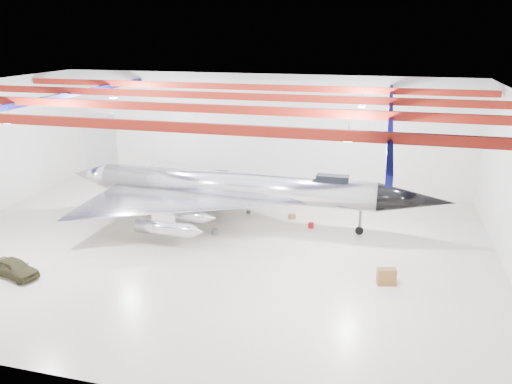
# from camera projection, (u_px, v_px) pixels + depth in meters

# --- Properties ---
(floor) EXTENTS (40.00, 40.00, 0.00)m
(floor) POSITION_uv_depth(u_px,v_px,m) (207.00, 247.00, 35.84)
(floor) COLOR beige
(floor) RESTS_ON ground
(wall_back) EXTENTS (40.00, 0.00, 40.00)m
(wall_back) POSITION_uv_depth(u_px,v_px,m) (259.00, 132.00, 47.95)
(wall_back) COLOR silver
(wall_back) RESTS_ON floor
(ceiling) EXTENTS (40.00, 40.00, 0.00)m
(ceiling) POSITION_uv_depth(u_px,v_px,m) (202.00, 92.00, 32.45)
(ceiling) COLOR #0A0F38
(ceiling) RESTS_ON wall_back
(ceiling_structure) EXTENTS (39.50, 29.50, 1.08)m
(ceiling_structure) POSITION_uv_depth(u_px,v_px,m) (202.00, 102.00, 32.65)
(ceiling_structure) COLOR maroon
(ceiling_structure) RESTS_ON ceiling
(jet_aircraft) EXTENTS (30.91, 17.67, 8.44)m
(jet_aircraft) POSITION_uv_depth(u_px,v_px,m) (233.00, 190.00, 39.54)
(jet_aircraft) COLOR silver
(jet_aircraft) RESTS_ON floor
(jeep) EXTENTS (3.68, 2.26, 1.17)m
(jeep) POSITION_uv_depth(u_px,v_px,m) (15.00, 268.00, 31.32)
(jeep) COLOR #34311A
(jeep) RESTS_ON floor
(desk) EXTENTS (1.23, 0.81, 1.04)m
(desk) POSITION_uv_depth(u_px,v_px,m) (386.00, 277.00, 30.37)
(desk) COLOR brown
(desk) RESTS_ON floor
(crate_ply) EXTENTS (0.54, 0.47, 0.34)m
(crate_ply) POSITION_uv_depth(u_px,v_px,m) (150.00, 210.00, 42.56)
(crate_ply) COLOR olive
(crate_ply) RESTS_ON floor
(engine_drum) EXTENTS (0.47, 0.47, 0.42)m
(engine_drum) POSITION_uv_depth(u_px,v_px,m) (215.00, 232.00, 37.91)
(engine_drum) COLOR #59595B
(engine_drum) RESTS_ON floor
(parts_bin) EXTENTS (0.66, 0.61, 0.37)m
(parts_bin) POSITION_uv_depth(u_px,v_px,m) (292.00, 216.00, 41.14)
(parts_bin) COLOR olive
(parts_bin) RESTS_ON floor
(tool_chest) EXTENTS (0.53, 0.53, 0.42)m
(tool_chest) POSITION_uv_depth(u_px,v_px,m) (311.00, 225.00, 39.23)
(tool_chest) COLOR maroon
(tool_chest) RESTS_ON floor
(oil_barrel) EXTENTS (0.62, 0.56, 0.36)m
(oil_barrel) POSITION_uv_depth(u_px,v_px,m) (195.00, 213.00, 41.86)
(oil_barrel) COLOR olive
(oil_barrel) RESTS_ON floor
(spares_box) EXTENTS (0.46, 0.46, 0.32)m
(spares_box) POSITION_uv_depth(u_px,v_px,m) (249.00, 212.00, 42.34)
(spares_box) COLOR #59595B
(spares_box) RESTS_ON floor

